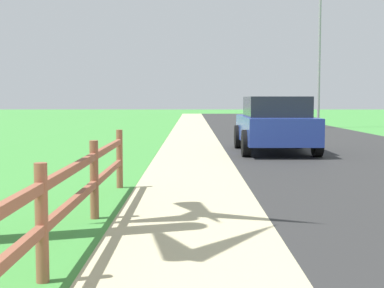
# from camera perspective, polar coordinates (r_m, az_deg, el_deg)

# --- Properties ---
(ground_plane) EXTENTS (120.00, 120.00, 0.00)m
(ground_plane) POSITION_cam_1_polar(r_m,az_deg,el_deg) (25.28, 2.25, 1.04)
(ground_plane) COLOR #418F3C
(road_asphalt) EXTENTS (7.00, 66.00, 0.01)m
(road_asphalt) POSITION_cam_1_polar(r_m,az_deg,el_deg) (27.62, 9.36, 1.29)
(road_asphalt) COLOR #2C2C2C
(road_asphalt) RESTS_ON ground
(curb_concrete) EXTENTS (6.00, 66.00, 0.01)m
(curb_concrete) POSITION_cam_1_polar(r_m,az_deg,el_deg) (27.33, -4.21, 1.30)
(curb_concrete) COLOR #BFB48B
(curb_concrete) RESTS_ON ground
(grass_verge) EXTENTS (5.00, 66.00, 0.00)m
(grass_verge) POSITION_cam_1_polar(r_m,az_deg,el_deg) (27.48, -7.34, 1.30)
(grass_verge) COLOR #418F3C
(grass_verge) RESTS_ON ground
(rail_fence) EXTENTS (0.11, 10.25, 1.02)m
(rail_fence) POSITION_cam_1_polar(r_m,az_deg,el_deg) (4.90, -14.98, -6.78)
(rail_fence) COLOR brown
(rail_fence) RESTS_ON ground
(parked_suv_blue) EXTENTS (2.14, 4.33, 1.62)m
(parked_suv_blue) POSITION_cam_1_polar(r_m,az_deg,el_deg) (16.55, 8.38, 2.02)
(parked_suv_blue) COLOR navy
(parked_suv_blue) RESTS_ON ground
(street_lamp) EXTENTS (1.17, 0.20, 7.16)m
(street_lamp) POSITION_cam_1_polar(r_m,az_deg,el_deg) (31.32, 12.92, 9.30)
(street_lamp) COLOR gray
(street_lamp) RESTS_ON ground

